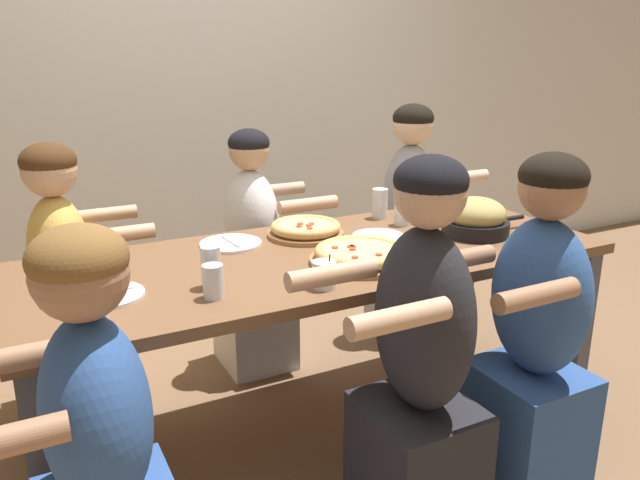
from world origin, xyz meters
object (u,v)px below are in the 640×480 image
at_px(drinking_glass_d, 96,312).
at_px(empty_plate_b, 107,295).
at_px(pizza_board_main, 361,255).
at_px(cocktail_glass_blue, 324,276).
at_px(drinking_glass_b, 402,214).
at_px(empty_plate_d, 67,272).
at_px(diner_near_midright, 534,346).
at_px(drinking_glass_c, 211,269).
at_px(drinking_glass_e, 380,205).
at_px(diner_near_left, 102,478).
at_px(diner_far_center, 254,262).
at_px(diner_far_left, 65,290).
at_px(empty_plate_a, 378,237).
at_px(skillet_bowl, 476,219).
at_px(diner_near_center, 420,375).
at_px(drinking_glass_a, 213,283).
at_px(empty_plate_c, 231,244).
at_px(pizza_board_second, 306,229).

bearing_deg(drinking_glass_d, empty_plate_b, 74.63).
distance_m(pizza_board_main, drinking_glass_d, 0.92).
relative_size(cocktail_glass_blue, drinking_glass_b, 1.03).
xyz_separation_m(empty_plate_d, diner_near_midright, (1.32, -0.83, -0.21)).
height_order(cocktail_glass_blue, diner_near_midright, diner_near_midright).
height_order(drinking_glass_b, drinking_glass_c, drinking_glass_c).
bearing_deg(drinking_glass_e, diner_near_left, -144.80).
bearing_deg(diner_far_center, diner_far_left, -90.00).
bearing_deg(diner_near_midright, empty_plate_a, 12.63).
xyz_separation_m(drinking_glass_d, drinking_glass_e, (1.31, 0.63, 0.01)).
relative_size(empty_plate_d, drinking_glass_c, 1.72).
bearing_deg(drinking_glass_c, diner_near_midright, -28.17).
relative_size(skillet_bowl, diner_near_center, 0.32).
xyz_separation_m(drinking_glass_a, drinking_glass_c, (0.02, 0.09, 0.01)).
bearing_deg(empty_plate_b, diner_far_left, 95.28).
bearing_deg(empty_plate_b, drinking_glass_e, 18.16).
height_order(empty_plate_b, drinking_glass_c, drinking_glass_c).
bearing_deg(diner_far_left, drinking_glass_a, 21.99).
height_order(cocktail_glass_blue, drinking_glass_e, drinking_glass_e).
distance_m(empty_plate_c, drinking_glass_b, 0.76).
height_order(empty_plate_a, diner_near_midright, diner_near_midright).
bearing_deg(drinking_glass_b, diner_far_center, 137.74).
height_order(empty_plate_a, empty_plate_d, same).
height_order(empty_plate_b, drinking_glass_b, drinking_glass_b).
relative_size(drinking_glass_b, drinking_glass_e, 0.80).
relative_size(empty_plate_c, drinking_glass_c, 1.75).
distance_m(empty_plate_c, diner_far_left, 0.74).
relative_size(empty_plate_a, diner_far_center, 0.18).
height_order(empty_plate_b, empty_plate_c, same).
height_order(drinking_glass_b, drinking_glass_e, drinking_glass_e).
bearing_deg(skillet_bowl, drinking_glass_b, 125.09).
height_order(empty_plate_a, empty_plate_b, same).
relative_size(empty_plate_b, drinking_glass_e, 1.70).
bearing_deg(diner_near_left, cocktail_glass_blue, -66.70).
xyz_separation_m(pizza_board_main, drinking_glass_c, (-0.54, 0.02, 0.03)).
xyz_separation_m(pizza_board_main, drinking_glass_a, (-0.56, -0.07, 0.02)).
bearing_deg(drinking_glass_c, empty_plate_b, 168.16).
height_order(drinking_glass_a, diner_near_center, diner_near_center).
bearing_deg(empty_plate_a, empty_plate_b, -172.24).
bearing_deg(drinking_glass_a, drinking_glass_c, 75.58).
bearing_deg(pizza_board_main, empty_plate_b, 174.46).
xyz_separation_m(empty_plate_a, empty_plate_d, (-1.16, 0.13, -0.00)).
height_order(empty_plate_b, diner_far_left, diner_far_left).
bearing_deg(skillet_bowl, diner_far_left, 154.56).
relative_size(drinking_glass_b, drinking_glass_c, 0.78).
height_order(drinking_glass_b, diner_near_midright, diner_near_midright).
bearing_deg(skillet_bowl, pizza_board_second, 154.56).
relative_size(drinking_glass_e, diner_near_center, 0.11).
xyz_separation_m(drinking_glass_e, diner_near_midright, (-0.02, -0.97, -0.26)).
bearing_deg(drinking_glass_c, cocktail_glass_blue, -28.21).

